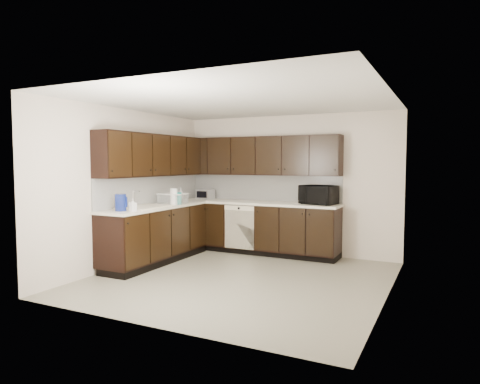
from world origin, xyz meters
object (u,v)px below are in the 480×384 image
(sink, at_px, (144,211))
(blue_pitcher, at_px, (121,203))
(toaster_oven, at_px, (206,194))
(storage_bin, at_px, (173,199))
(microwave, at_px, (318,195))

(sink, bearing_deg, blue_pitcher, -89.85)
(toaster_oven, xyz_separation_m, storage_bin, (-0.02, -1.06, -0.01))
(toaster_oven, distance_m, blue_pitcher, 2.32)
(microwave, bearing_deg, storage_bin, -142.40)
(toaster_oven, relative_size, blue_pitcher, 1.22)
(sink, xyz_separation_m, storage_bin, (0.04, 0.72, 0.14))
(microwave, distance_m, storage_bin, 2.50)
(sink, bearing_deg, storage_bin, 86.49)
(toaster_oven, height_order, storage_bin, toaster_oven)
(storage_bin, bearing_deg, blue_pitcher, -91.97)
(sink, height_order, storage_bin, sink)
(sink, xyz_separation_m, blue_pitcher, (0.00, -0.53, 0.18))
(sink, height_order, toaster_oven, sink)
(storage_bin, bearing_deg, toaster_oven, 88.86)
(toaster_oven, distance_m, storage_bin, 1.06)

